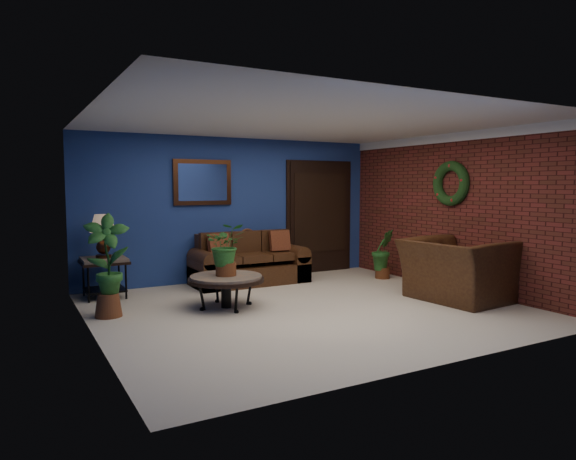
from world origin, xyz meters
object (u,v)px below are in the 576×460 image
coffee_table (226,280)px  armchair (457,270)px  table_lamp (103,231)px  sofa (248,266)px  end_table (104,267)px  side_chair (251,252)px

coffee_table → armchair: (3.10, -1.20, 0.06)m
armchair → table_lamp: bearing=54.5°
sofa → table_lamp: table_lamp is taller
sofa → armchair: size_ratio=1.43×
coffee_table → end_table: (-1.35, 1.47, 0.07)m
end_table → coffee_table: bearing=-47.3°
end_table → armchair: (4.45, -2.67, -0.01)m
sofa → side_chair: size_ratio=2.11×
coffee_table → table_lamp: table_lamp is taller
side_chair → armchair: (2.02, -2.74, -0.08)m
armchair → sofa: bearing=33.3°
end_table → table_lamp: table_lamp is taller
coffee_table → end_table: bearing=132.7°
coffee_table → side_chair: size_ratio=1.12×
side_chair → armchair: 3.40m
sofa → coffee_table: bearing=-124.1°
end_table → side_chair: 2.43m
armchair → coffee_table: bearing=64.2°
table_lamp → end_table: bearing=135.0°
coffee_table → table_lamp: (-1.35, 1.47, 0.61)m
sofa → end_table: (-2.36, -0.02, 0.17)m
sofa → armchair: armchair is taller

